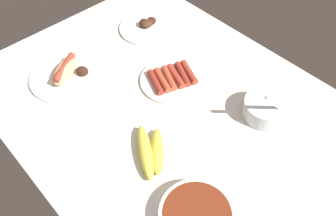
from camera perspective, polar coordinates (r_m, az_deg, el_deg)
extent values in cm
cube|color=silver|center=(113.30, -0.26, 0.30)|extent=(120.00, 90.00, 3.00)
cylinder|color=white|center=(118.34, 0.71, 4.49)|extent=(21.68, 21.68, 1.00)
cylinder|color=maroon|center=(115.61, -2.07, 4.21)|extent=(10.60, 5.88, 2.22)
cylinder|color=#AD472D|center=(116.21, -0.95, 4.55)|extent=(10.65, 5.62, 2.22)
cylinder|color=#AD472D|center=(116.86, 0.16, 4.88)|extent=(10.51, 6.30, 2.22)
cylinder|color=#9E3828|center=(117.56, 1.27, 5.21)|extent=(10.67, 5.50, 2.22)
cylinder|color=maroon|center=(118.30, 2.35, 5.52)|extent=(10.50, 6.34, 2.22)
cylinder|color=#9E3828|center=(119.09, 3.43, 5.84)|extent=(10.59, 5.96, 2.22)
cylinder|color=white|center=(124.62, -16.07, 4.99)|extent=(24.89, 24.89, 1.00)
ellipsoid|color=tan|center=(122.81, -16.34, 5.88)|extent=(12.53, 14.75, 4.40)
cylinder|color=#9E3828|center=(122.01, -16.46, 6.29)|extent=(9.15, 12.20, 2.40)
ellipsoid|color=#381E14|center=(122.24, -13.69, 5.84)|extent=(5.14, 4.56, 2.80)
cylinder|color=maroon|center=(88.55, 4.72, -16.73)|extent=(16.83, 16.83, 1.00)
cylinder|color=white|center=(140.03, -3.38, 12.82)|extent=(21.44, 21.44, 1.00)
ellipsoid|color=#381E14|center=(139.36, -3.98, 13.57)|extent=(5.19, 5.26, 2.89)
ellipsoid|color=#472819|center=(138.87, -3.42, 13.46)|extent=(3.99, 4.84, 2.89)
ellipsoid|color=#381E14|center=(140.10, -2.75, 13.89)|extent=(4.07, 4.68, 2.99)
cylinder|color=silver|center=(110.96, 15.47, -0.11)|extent=(13.66, 13.66, 5.69)
cylinder|color=beige|center=(110.12, 15.59, 0.27)|extent=(12.02, 12.02, 2.56)
cube|color=#B7B7BC|center=(104.73, 16.90, 0.55)|extent=(2.81, 10.98, 12.67)
ellipsoid|color=gold|center=(99.11, -3.70, -7.08)|extent=(17.58, 12.86, 3.70)
ellipsoid|color=gold|center=(99.35, -1.73, -6.97)|extent=(14.03, 12.68, 3.24)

